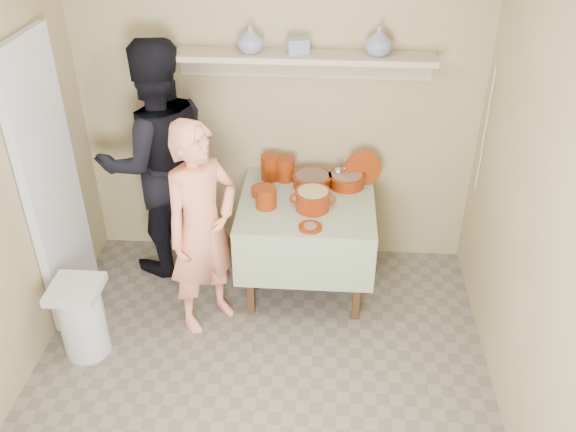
# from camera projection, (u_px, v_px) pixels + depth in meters

# --- Properties ---
(ground) EXTENTS (3.50, 3.50, 0.00)m
(ground) POSITION_uv_depth(u_px,v_px,m) (255.00, 411.00, 3.74)
(ground) COLOR #716859
(ground) RESTS_ON ground
(tile_panel) EXTENTS (0.06, 0.70, 2.00)m
(tile_panel) POSITION_uv_depth(u_px,v_px,m) (52.00, 185.00, 4.09)
(tile_panel) COLOR silver
(tile_panel) RESTS_ON ground
(plate_stack_a) EXTENTS (0.14, 0.14, 0.19)m
(plate_stack_a) POSITION_uv_depth(u_px,v_px,m) (270.00, 168.00, 4.61)
(plate_stack_a) COLOR #6A1C03
(plate_stack_a) RESTS_ON serving_table
(plate_stack_b) EXTENTS (0.15, 0.15, 0.18)m
(plate_stack_b) POSITION_uv_depth(u_px,v_px,m) (285.00, 169.00, 4.60)
(plate_stack_b) COLOR #6A1C03
(plate_stack_b) RESTS_ON serving_table
(bowl_stack) EXTENTS (0.15, 0.15, 0.15)m
(bowl_stack) POSITION_uv_depth(u_px,v_px,m) (266.00, 198.00, 4.27)
(bowl_stack) COLOR #6A1C03
(bowl_stack) RESTS_ON serving_table
(empty_bowl) EXTENTS (0.18, 0.18, 0.05)m
(empty_bowl) POSITION_uv_depth(u_px,v_px,m) (264.00, 191.00, 4.44)
(empty_bowl) COLOR #6A1C03
(empty_bowl) RESTS_ON serving_table
(propped_lid) EXTENTS (0.29, 0.14, 0.27)m
(propped_lid) POSITION_uv_depth(u_px,v_px,m) (363.00, 169.00, 4.54)
(propped_lid) COLOR #6A1C03
(propped_lid) RESTS_ON serving_table
(vase_right) EXTENTS (0.22, 0.22, 0.20)m
(vase_right) POSITION_uv_depth(u_px,v_px,m) (379.00, 41.00, 4.09)
(vase_right) COLOR navy
(vase_right) RESTS_ON wall_shelf
(vase_left) EXTENTS (0.26, 0.26, 0.19)m
(vase_left) POSITION_uv_depth(u_px,v_px,m) (250.00, 39.00, 4.14)
(vase_left) COLOR navy
(vase_left) RESTS_ON wall_shelf
(ceramic_box) EXTENTS (0.17, 0.14, 0.10)m
(ceramic_box) POSITION_uv_depth(u_px,v_px,m) (297.00, 46.00, 4.14)
(ceramic_box) COLOR navy
(ceramic_box) RESTS_ON wall_shelf
(person_cook) EXTENTS (0.65, 0.67, 1.54)m
(person_cook) POSITION_uv_depth(u_px,v_px,m) (203.00, 229.00, 4.04)
(person_cook) COLOR #F58F6A
(person_cook) RESTS_ON ground
(person_helper) EXTENTS (1.13, 1.05, 1.85)m
(person_helper) POSITION_uv_depth(u_px,v_px,m) (158.00, 161.00, 4.54)
(person_helper) COLOR black
(person_helper) RESTS_ON ground
(room_shell) EXTENTS (3.04, 3.54, 2.62)m
(room_shell) POSITION_uv_depth(u_px,v_px,m) (245.00, 181.00, 2.88)
(room_shell) COLOR tan
(room_shell) RESTS_ON ground
(serving_table) EXTENTS (0.97, 0.97, 0.76)m
(serving_table) POSITION_uv_depth(u_px,v_px,m) (307.00, 214.00, 4.46)
(serving_table) COLOR #4C2D16
(serving_table) RESTS_ON ground
(cazuela_meat_a) EXTENTS (0.30, 0.30, 0.10)m
(cazuela_meat_a) POSITION_uv_depth(u_px,v_px,m) (312.00, 180.00, 4.52)
(cazuela_meat_a) COLOR #691706
(cazuela_meat_a) RESTS_ON serving_table
(cazuela_meat_b) EXTENTS (0.28, 0.28, 0.10)m
(cazuela_meat_b) POSITION_uv_depth(u_px,v_px,m) (347.00, 179.00, 4.53)
(cazuela_meat_b) COLOR #691706
(cazuela_meat_b) RESTS_ON serving_table
(ladle) EXTENTS (0.08, 0.26, 0.19)m
(ladle) POSITION_uv_depth(u_px,v_px,m) (338.00, 172.00, 4.52)
(ladle) COLOR silver
(ladle) RESTS_ON cazuela_meat_b
(cazuela_rice) EXTENTS (0.33, 0.25, 0.14)m
(cazuela_rice) POSITION_uv_depth(u_px,v_px,m) (313.00, 198.00, 4.24)
(cazuela_rice) COLOR #691706
(cazuela_rice) RESTS_ON serving_table
(front_plate) EXTENTS (0.16, 0.16, 0.03)m
(front_plate) POSITION_uv_depth(u_px,v_px,m) (310.00, 227.00, 4.07)
(front_plate) COLOR #6A1C03
(front_plate) RESTS_ON serving_table
(wall_shelf) EXTENTS (1.80, 0.25, 0.21)m
(wall_shelf) POSITION_uv_depth(u_px,v_px,m) (305.00, 59.00, 4.22)
(wall_shelf) COLOR tan
(wall_shelf) RESTS_ON room_shell
(trash_bin) EXTENTS (0.32, 0.32, 0.56)m
(trash_bin) POSITION_uv_depth(u_px,v_px,m) (82.00, 318.00, 4.03)
(trash_bin) COLOR silver
(trash_bin) RESTS_ON ground
(electrical_cord) EXTENTS (0.01, 0.05, 0.90)m
(electrical_cord) POSITION_uv_depth(u_px,v_px,m) (485.00, 131.00, 4.23)
(electrical_cord) COLOR silver
(electrical_cord) RESTS_ON wall_shelf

